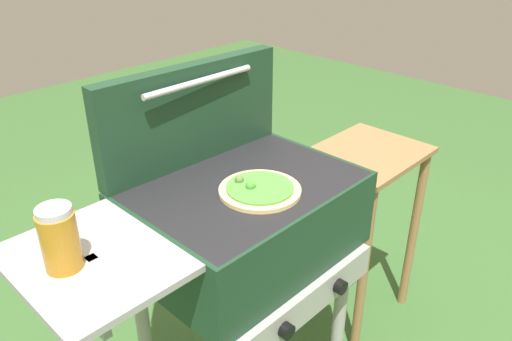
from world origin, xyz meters
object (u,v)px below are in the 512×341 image
(grill, at_px, (242,227))
(sauce_jar, at_px, (59,239))
(prep_table, at_px, (362,202))
(pizza_veggie, at_px, (259,189))

(grill, distance_m, sauce_jar, 0.56)
(sauce_jar, bearing_deg, grill, -1.69)
(grill, bearing_deg, sauce_jar, 178.31)
(sauce_jar, xyz_separation_m, prep_table, (1.19, -0.01, -0.42))
(grill, height_order, sauce_jar, sauce_jar)
(sauce_jar, relative_size, prep_table, 0.19)
(grill, relative_size, prep_table, 1.24)
(pizza_veggie, bearing_deg, sauce_jar, 171.34)
(grill, bearing_deg, pizza_veggie, -85.45)
(pizza_veggie, distance_m, prep_table, 0.76)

